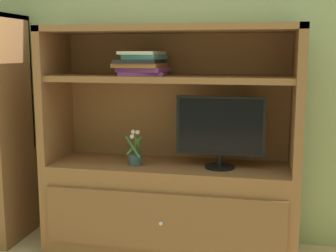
{
  "coord_description": "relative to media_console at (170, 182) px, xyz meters",
  "views": [
    {
      "loc": [
        0.55,
        -2.28,
        1.27
      ],
      "look_at": [
        0.0,
        0.35,
        0.83
      ],
      "focal_mm": 48.02,
      "sensor_mm": 36.0,
      "label": 1
    }
  ],
  "objects": [
    {
      "name": "media_console",
      "position": [
        0.0,
        0.0,
        0.0
      ],
      "size": [
        1.56,
        0.5,
        1.43
      ],
      "color": "brown",
      "rests_on": "ground_plane"
    },
    {
      "name": "painted_rear_wall",
      "position": [
        0.0,
        0.34,
        0.94
      ],
      "size": [
        6.0,
        0.1,
        2.8
      ],
      "primitive_type": "cube",
      "color": "#8C9E6B",
      "rests_on": "ground_plane"
    },
    {
      "name": "magazine_stack",
      "position": [
        -0.17,
        -0.0,
        0.74
      ],
      "size": [
        0.31,
        0.31,
        0.14
      ],
      "color": "purple",
      "rests_on": "media_console"
    },
    {
      "name": "potted_plant",
      "position": [
        -0.2,
        -0.07,
        0.18
      ],
      "size": [
        0.12,
        0.12,
        0.22
      ],
      "color": "#384C56",
      "rests_on": "media_console"
    },
    {
      "name": "tv_monitor",
      "position": [
        0.31,
        -0.04,
        0.36
      ],
      "size": [
        0.53,
        0.18,
        0.44
      ],
      "color": "black",
      "rests_on": "media_console"
    }
  ]
}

